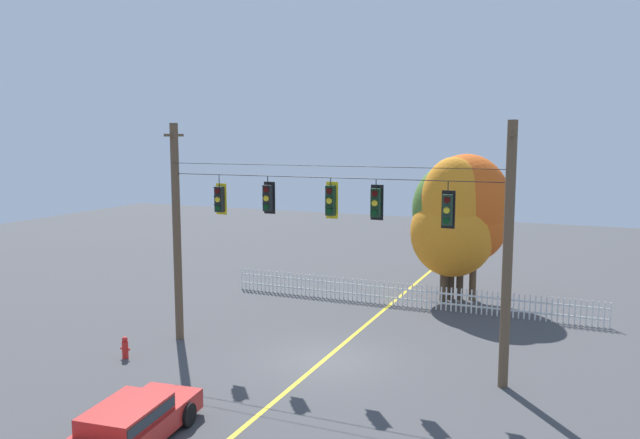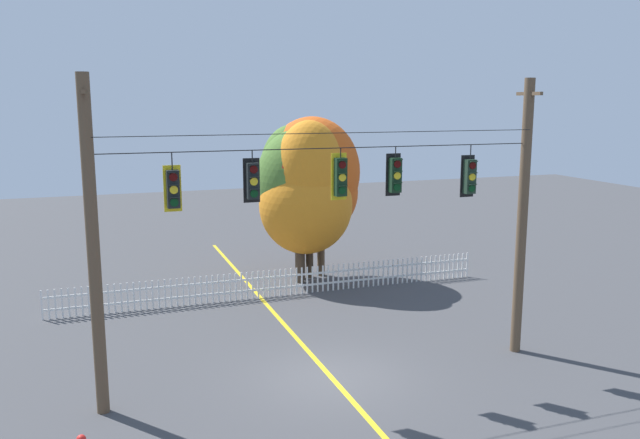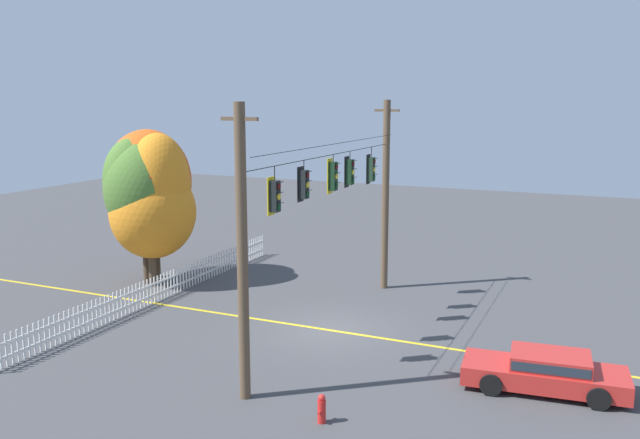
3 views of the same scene
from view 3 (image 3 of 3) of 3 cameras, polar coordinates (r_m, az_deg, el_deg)
The scene contains 15 objects.
ground at distance 24.72m, azimuth 0.87°, elevation -9.43°, with size 80.00×80.00×0.00m, color #424244.
lane_centerline_stripe at distance 24.71m, azimuth 0.87°, elevation -9.42°, with size 0.16×36.00×0.01m, color gold.
signal_support_span at distance 23.62m, azimuth 0.89°, elevation 0.21°, with size 12.44×1.10×8.28m.
traffic_signal_westbound_side at distance 19.72m, azimuth -3.90°, elevation 2.00°, with size 0.43×0.38×1.47m.
traffic_signal_southbound_primary at distance 21.47m, azimuth -1.40°, elevation 3.02°, with size 0.43×0.38×1.35m.
traffic_signal_eastbound_side at distance 23.62m, azimuth 1.10°, elevation 3.72°, with size 0.43×0.38×1.40m.
traffic_signal_northbound_secondary at distance 25.10m, azimuth 2.55°, elevation 4.08°, with size 0.43×0.38×1.37m.
traffic_signal_northbound_primary at distance 27.30m, azimuth 4.38°, elevation 4.31°, with size 0.43×0.38×1.51m.
white_picket_fence at distance 29.04m, azimuth -13.27°, elevation -5.55°, with size 17.29×0.06×1.08m.
autumn_maple_near_fence at distance 30.72m, azimuth -13.84°, elevation 1.33°, with size 3.95×3.78×6.85m.
autumn_maple_mid at distance 30.70m, azimuth -15.06°, elevation 2.34°, with size 3.48×3.41×6.64m.
autumn_oak_far_east at distance 31.05m, azimuth -14.36°, elevation 2.09°, with size 3.98×3.57×6.51m.
autumn_maple_far_west at distance 31.44m, azimuth -14.31°, elevation 2.56°, with size 4.16×3.76×6.97m.
parked_car at distance 20.82m, azimuth 18.73°, elevation -12.13°, with size 2.20×4.74×1.15m.
fire_hydrant at distance 18.09m, azimuth 0.14°, elevation -15.85°, with size 0.38×0.22×0.79m.
Camera 3 is at (-21.35, -9.19, 8.39)m, focal length 37.50 mm.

